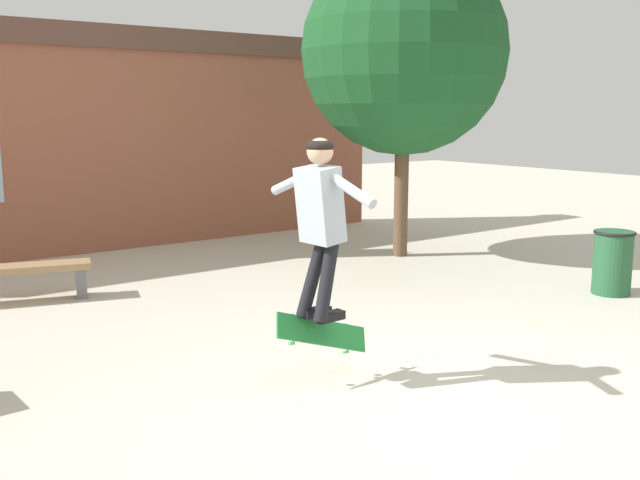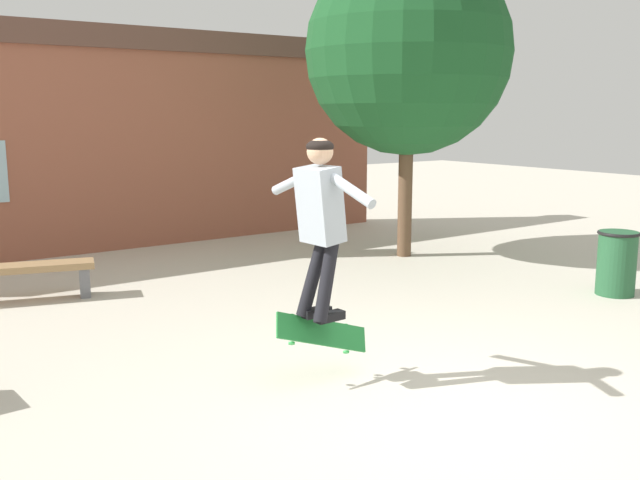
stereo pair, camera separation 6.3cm
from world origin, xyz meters
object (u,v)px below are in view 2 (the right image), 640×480
Objects in this scene: park_bench at (23,274)px; trash_bin at (617,262)px; skateboard_flipping at (322,333)px; skater at (320,213)px; tree_right at (408,52)px.

trash_bin is (6.01, -3.91, 0.09)m from park_bench.
trash_bin reaches higher than park_bench.
park_bench is 4.38m from skateboard_flipping.
skateboard_flipping is (-4.60, -0.24, 0.00)m from trash_bin.
skater is at bearing -176.43° from trash_bin.
tree_right is 3.17× the size of skater.
park_bench is 2.11× the size of trash_bin.
tree_right is 5.20× the size of skateboard_flipping.
tree_right is 4.28m from trash_bin.
skateboard_flipping is (-4.09, -3.53, -2.68)m from tree_right.
trash_bin is 0.54× the size of skater.
tree_right is at bearing 9.52° from park_bench.
tree_right is at bearing 47.51° from skateboard_flipping.
skateboard_flipping is at bearing -55.30° from park_bench.
skater is 1.64× the size of skateboard_flipping.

